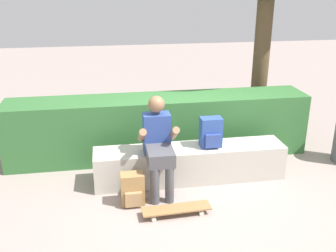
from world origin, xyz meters
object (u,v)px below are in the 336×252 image
Objects in this scene: person_skater at (158,142)px; skateboard_near_person at (176,209)px; bench_main at (190,163)px; backpack_on_bench at (211,133)px; backpack_on_ground at (133,190)px.

skateboard_near_person is at bearing -78.71° from person_skater.
backpack_on_bench is (0.27, -0.01, 0.43)m from bench_main.
backpack_on_bench is at bearing 53.17° from skateboard_near_person.
bench_main is 2.09× the size of person_skater.
person_skater reaches higher than bench_main.
bench_main is at bearing 31.95° from backpack_on_ground.
backpack_on_bench is (0.61, 0.81, 0.59)m from skateboard_near_person.
backpack_on_ground is at bearing -140.94° from person_skater.
bench_main is at bearing 25.52° from person_skater.
person_skater is 1.51× the size of skateboard_near_person.
person_skater is 0.76m from backpack_on_bench.
backpack_on_bench is at bearing 24.60° from backpack_on_ground.
bench_main is at bearing 67.82° from skateboard_near_person.
person_skater is at bearing -164.07° from backpack_on_bench.
person_skater is at bearing 101.29° from skateboard_near_person.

